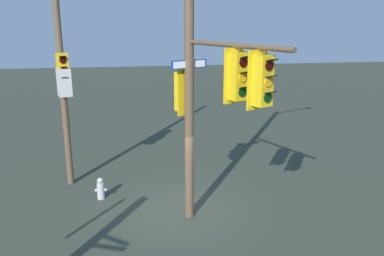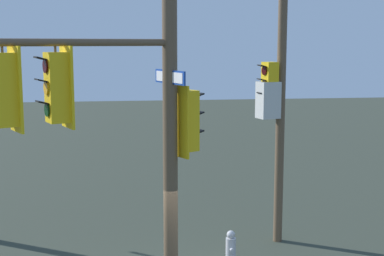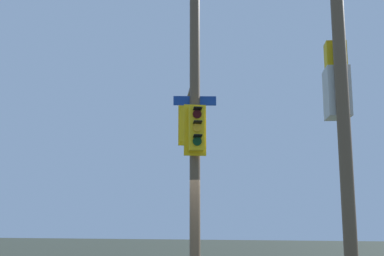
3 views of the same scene
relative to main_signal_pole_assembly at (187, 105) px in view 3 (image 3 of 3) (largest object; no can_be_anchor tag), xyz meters
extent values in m
cylinder|color=brown|center=(0.40, -0.54, -0.22)|extent=(0.27, 0.27, 8.73)
cylinder|color=brown|center=(-0.36, 1.14, 0.55)|extent=(1.63, 3.41, 0.12)
cube|color=yellow|center=(-0.44, 1.33, -0.15)|extent=(0.45, 0.42, 1.10)
cube|color=yellow|center=(-0.38, 1.17, -0.15)|extent=(0.53, 0.25, 1.30)
cylinder|color=#2F0403|center=(-0.51, 1.48, 0.19)|extent=(0.21, 0.11, 0.22)
cube|color=black|center=(-0.53, 1.55, 0.31)|extent=(0.25, 0.23, 0.06)
cylinder|color=#F2A814|center=(-0.51, 1.48, -0.15)|extent=(0.21, 0.11, 0.22)
cube|color=black|center=(-0.53, 1.55, -0.03)|extent=(0.25, 0.23, 0.06)
cylinder|color=black|center=(-0.51, 1.48, -0.49)|extent=(0.21, 0.11, 0.22)
cube|color=black|center=(-0.53, 1.55, -0.37)|extent=(0.25, 0.23, 0.06)
cylinder|color=brown|center=(-0.44, 1.33, 0.48)|extent=(0.04, 0.04, 0.15)
cube|color=yellow|center=(-0.77, 2.06, -0.15)|extent=(0.46, 0.43, 1.10)
cube|color=yellow|center=(-0.70, 1.91, -0.15)|extent=(0.52, 0.28, 1.30)
cylinder|color=#2F0403|center=(-0.85, 2.21, 0.19)|extent=(0.21, 0.12, 0.22)
cube|color=black|center=(-0.88, 2.27, 0.31)|extent=(0.26, 0.24, 0.06)
cylinder|color=#F2A814|center=(-0.85, 2.21, -0.15)|extent=(0.21, 0.12, 0.22)
cube|color=black|center=(-0.88, 2.27, -0.03)|extent=(0.26, 0.24, 0.06)
cylinder|color=black|center=(-0.85, 2.21, -0.49)|extent=(0.21, 0.12, 0.22)
cube|color=black|center=(-0.88, 2.27, -0.37)|extent=(0.26, 0.24, 0.06)
cylinder|color=brown|center=(-0.77, 2.06, 0.48)|extent=(0.04, 0.04, 0.15)
cube|color=yellow|center=(0.55, -0.86, -0.85)|extent=(0.46, 0.44, 1.10)
cube|color=yellow|center=(0.47, -0.71, -0.85)|extent=(0.51, 0.30, 1.30)
cylinder|color=#2F0403|center=(0.63, -1.00, -0.51)|extent=(0.21, 0.13, 0.22)
cube|color=black|center=(0.66, -1.07, -0.39)|extent=(0.26, 0.24, 0.06)
cylinder|color=#F2A814|center=(0.63, -1.00, -0.85)|extent=(0.21, 0.13, 0.22)
cube|color=black|center=(0.66, -1.07, -0.73)|extent=(0.26, 0.24, 0.06)
cylinder|color=black|center=(0.63, -1.00, -1.19)|extent=(0.21, 0.13, 0.22)
cube|color=black|center=(0.66, -1.07, -1.07)|extent=(0.26, 0.24, 0.06)
cube|color=navy|center=(0.40, -0.54, -0.05)|extent=(1.03, 0.43, 0.24)
cube|color=white|center=(0.40, -0.52, -0.05)|extent=(0.93, 0.38, 0.18)
cylinder|color=brown|center=(4.22, -3.70, -0.37)|extent=(0.23, 0.23, 8.43)
cube|color=silver|center=(4.11, -3.34, -0.87)|extent=(0.54, 0.60, 0.91)
cube|color=yellow|center=(4.12, -3.38, -0.47)|extent=(0.43, 0.39, 1.10)
cylinder|color=#2F0403|center=(4.08, -3.22, -0.13)|extent=(0.22, 0.09, 0.22)
cube|color=black|center=(4.06, -3.14, -0.01)|extent=(0.24, 0.21, 0.06)
cylinder|color=#F2A814|center=(4.08, -3.22, -0.47)|extent=(0.22, 0.09, 0.22)
cube|color=black|center=(4.06, -3.14, -0.35)|extent=(0.24, 0.21, 0.06)
cylinder|color=black|center=(4.08, -3.22, -0.81)|extent=(0.22, 0.09, 0.22)
cube|color=black|center=(4.06, -3.14, -0.69)|extent=(0.24, 0.21, 0.06)
camera|label=1|loc=(2.17, 10.18, 1.12)|focal=37.21mm
camera|label=2|loc=(-9.39, 0.37, 0.55)|focal=52.29mm
camera|label=3|loc=(4.69, -12.71, -3.22)|focal=48.29mm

